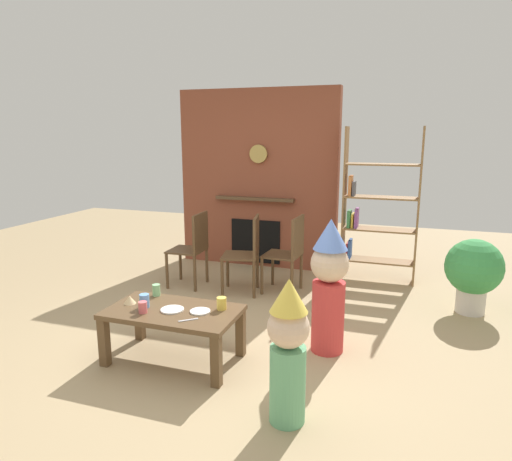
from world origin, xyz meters
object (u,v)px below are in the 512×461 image
paper_cup_near_right (143,307)px  paper_plate_front (172,310)px  paper_plate_rear (200,311)px  dining_chair_right (290,250)px  paper_cup_far_left (222,303)px  dining_chair_middle (248,250)px  bookshelf (375,211)px  coffee_table (173,318)px  paper_cup_near_left (156,290)px  child_in_pink (329,283)px  birthday_cake_slice (130,300)px  potted_plant_tall (474,270)px  paper_cup_center (144,301)px  child_with_cone_hat (288,348)px  dining_chair_left (194,245)px

paper_cup_near_right → paper_plate_front: paper_cup_near_right is taller
paper_plate_rear → dining_chair_right: size_ratio=0.18×
paper_cup_far_left → dining_chair_middle: size_ratio=0.11×
bookshelf → dining_chair_middle: size_ratio=2.11×
coffee_table → bookshelf: bearing=63.3°
paper_cup_near_left → child_in_pink: bearing=12.9°
birthday_cake_slice → dining_chair_middle: dining_chair_middle is taller
paper_plate_front → dining_chair_right: dining_chair_right is taller
paper_cup_far_left → dining_chair_middle: dining_chair_middle is taller
paper_plate_front → paper_cup_far_left: bearing=21.8°
potted_plant_tall → paper_plate_rear: bearing=-139.5°
paper_cup_near_left → potted_plant_tall: bearing=31.3°
paper_cup_near_left → potted_plant_tall: potted_plant_tall is taller
paper_cup_center → child_in_pink: (1.39, 0.60, 0.11)m
bookshelf → paper_cup_center: 3.16m
coffee_table → dining_chair_right: bearing=75.6°
child_with_cone_hat → dining_chair_middle: bearing=-40.4°
paper_cup_near_left → paper_cup_center: size_ratio=0.91×
paper_plate_rear → birthday_cake_slice: birthday_cake_slice is taller
child_in_pink → paper_cup_center: bearing=-3.1°
birthday_cake_slice → dining_chair_right: 2.06m
birthday_cake_slice → child_with_cone_hat: 1.55m
paper_cup_near_right → paper_cup_center: (-0.05, 0.11, 0.01)m
child_in_pink → dining_chair_middle: size_ratio=1.27×
paper_cup_center → child_in_pink: bearing=23.3°
coffee_table → dining_chair_left: (-0.67, 1.72, 0.14)m
dining_chair_left → birthday_cake_slice: bearing=96.8°
paper_plate_front → birthday_cake_slice: size_ratio=1.85×
coffee_table → paper_plate_rear: size_ratio=6.53×
coffee_table → paper_cup_far_left: (0.37, 0.13, 0.12)m
paper_cup_near_right → child_with_cone_hat: child_with_cone_hat is taller
paper_cup_center → paper_plate_rear: bearing=6.3°
dining_chair_right → birthday_cake_slice: bearing=68.3°
child_with_cone_hat → dining_chair_left: 2.81m
bookshelf → potted_plant_tall: (1.06, -0.80, -0.43)m
dining_chair_right → paper_cup_near_left: bearing=68.3°
paper_cup_far_left → dining_chair_right: dining_chair_right is taller
child_with_cone_hat → paper_cup_near_left: bearing=-3.7°
paper_plate_front → dining_chair_left: size_ratio=0.21×
paper_cup_far_left → child_in_pink: bearing=29.4°
potted_plant_tall → dining_chair_middle: bearing=-176.0°
paper_cup_near_left → dining_chair_right: bearing=64.7°
coffee_table → child_with_cone_hat: child_with_cone_hat is taller
paper_plate_front → paper_plate_rear: size_ratio=1.14×
paper_cup_center → bookshelf: bearing=59.6°
paper_cup_near_left → birthday_cake_slice: paper_cup_near_left is taller
birthday_cake_slice → child_in_pink: (1.55, 0.57, 0.13)m
dining_chair_left → dining_chair_middle: same height
paper_cup_near_right → potted_plant_tall: 3.28m
paper_plate_front → dining_chair_left: (-0.67, 1.74, 0.07)m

